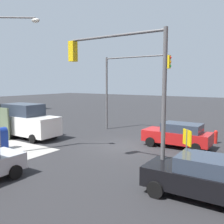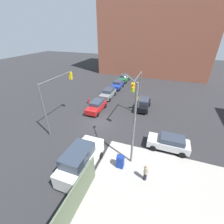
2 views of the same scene
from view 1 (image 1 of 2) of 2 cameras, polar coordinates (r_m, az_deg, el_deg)
ground_plane at (r=17.02m, az=2.81°, el=-7.81°), size 120.00×120.00×0.00m
traffic_signal_nw_corner at (r=11.32m, az=2.35°, el=8.41°), size 5.28×0.36×6.50m
traffic_signal_se_corner at (r=21.44m, az=4.01°, el=7.81°), size 6.10×0.36×6.50m
street_lamp_corner at (r=15.77m, az=-23.89°, el=7.70°), size 2.33×1.69×8.00m
warning_sign_two_way at (r=10.82m, az=16.73°, el=-7.74°), size 0.48×0.48×2.40m
mailbox_blue at (r=17.54m, az=-23.99°, el=-5.40°), size 0.56×0.64×1.43m
fire_hydrant at (r=19.10m, az=22.60°, el=-5.22°), size 0.26×0.26×0.94m
hatchback_red at (r=17.17m, az=14.85°, el=-5.01°), size 4.37×2.02×1.62m
coupe_black at (r=10.07m, az=20.18°, el=-13.73°), size 4.18×2.02×1.62m
van_white_delivery at (r=20.51m, az=-18.93°, el=-2.00°), size 5.40×2.32×2.62m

